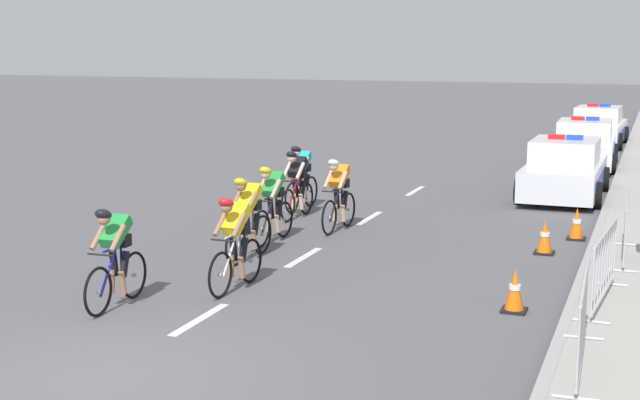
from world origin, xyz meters
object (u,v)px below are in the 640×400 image
cyclist_fourth (272,203)px  police_car_second (584,146)px  traffic_cone_near (577,224)px  cyclist_sixth (301,177)px  crowd_barrier_middle (604,268)px  police_car_nearest (564,171)px  crowd_barrier_rear (625,229)px  cyclist_fifth (339,193)px  crowd_barrier_front (582,323)px  traffic_cone_mid (515,291)px  cyclist_third (248,217)px  cyclist_seventh (297,183)px  cyclist_second (235,242)px  cyclist_lead (115,255)px  police_car_third (598,128)px  traffic_cone_far (545,237)px

cyclist_fourth → police_car_second: police_car_second is taller
traffic_cone_near → cyclist_fourth: bearing=-157.0°
cyclist_sixth → crowd_barrier_middle: (7.09, -5.97, -0.14)m
police_car_nearest → police_car_second: size_ratio=0.99×
crowd_barrier_rear → cyclist_fifth: bearing=170.2°
cyclist_fifth → crowd_barrier_front: size_ratio=0.74×
police_car_nearest → traffic_cone_mid: police_car_nearest is taller
cyclist_third → cyclist_seventh: (-0.66, 3.95, 0.00)m
cyclist_second → police_car_second: 17.17m
cyclist_seventh → police_car_nearest: police_car_nearest is taller
cyclist_sixth → traffic_cone_near: (6.30, -1.08, -0.48)m
cyclist_second → traffic_cone_near: cyclist_second is taller
crowd_barrier_middle → traffic_cone_mid: (-1.20, -0.49, -0.34)m
cyclist_seventh → traffic_cone_mid: size_ratio=2.69×
cyclist_lead → police_car_second: police_car_second is taller
cyclist_fourth → traffic_cone_mid: bearing=-30.5°
police_car_third → traffic_cone_near: bearing=-87.5°
cyclist_second → traffic_cone_mid: (4.29, 0.37, -0.48)m
police_car_second → crowd_barrier_middle: police_car_second is taller
cyclist_seventh → crowd_barrier_rear: (6.98, -1.96, -0.14)m
traffic_cone_mid → police_car_second: bearing=91.2°
cyclist_third → cyclist_second: bearing=-70.9°
cyclist_fifth → crowd_barrier_middle: bearing=-36.3°
cyclist_sixth → police_car_third: size_ratio=0.39×
crowd_barrier_front → traffic_cone_mid: bearing=115.4°
cyclist_second → crowd_barrier_middle: bearing=9.0°
traffic_cone_far → police_car_nearest: bearing=92.7°
cyclist_seventh → cyclist_third: bearing=-80.5°
police_car_third → crowd_barrier_front: size_ratio=1.92×
cyclist_fifth → traffic_cone_far: (4.26, -0.63, -0.48)m
cyclist_seventh → police_car_second: bearing=64.1°
cyclist_second → cyclist_fifth: same height
cyclist_second → crowd_barrier_middle: cyclist_second is taller
traffic_cone_far → cyclist_seventh: bearing=163.9°
police_car_third → crowd_barrier_middle: police_car_third is taller
traffic_cone_far → crowd_barrier_middle: bearing=-70.1°
police_car_second → crowd_barrier_front: (1.47, -18.69, -0.03)m
cyclist_fourth → police_car_third: police_car_third is taller
cyclist_lead → cyclist_sixth: bearing=92.5°
cyclist_fifth → cyclist_fourth: bearing=-119.4°
crowd_barrier_front → traffic_cone_near: 7.78m
cyclist_fourth → cyclist_sixth: bearing=102.5°
crowd_barrier_rear → traffic_cone_near: 2.10m
crowd_barrier_rear → traffic_cone_far: size_ratio=3.63×
cyclist_fifth → traffic_cone_near: 4.80m
crowd_barrier_front → crowd_barrier_rear: size_ratio=1.00×
cyclist_lead → police_car_third: police_car_third is taller
police_car_third → crowd_barrier_middle: (1.54, -22.22, -0.03)m
cyclist_second → cyclist_seventh: bearing=102.7°
crowd_barrier_middle → police_car_nearest: bearing=98.9°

